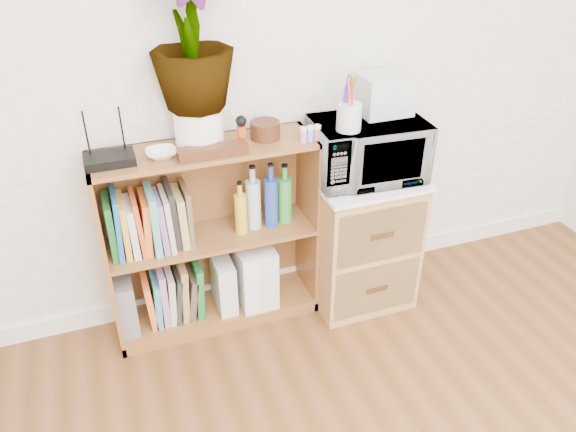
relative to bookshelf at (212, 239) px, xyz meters
name	(u,v)px	position (x,y,z in m)	size (l,w,h in m)	color
skirting_board	(273,278)	(0.35, 0.14, -0.42)	(4.00, 0.02, 0.10)	white
bookshelf	(212,239)	(0.00, 0.00, 0.00)	(1.00, 0.30, 0.95)	brown
wicker_unit	(359,239)	(0.75, -0.08, -0.12)	(0.50, 0.45, 0.70)	#9E7542
microwave	(367,149)	(0.75, -0.08, 0.39)	(0.51, 0.35, 0.28)	silver
pen_cup	(349,117)	(0.61, -0.15, 0.59)	(0.11, 0.11, 0.12)	silver
small_appliance	(384,94)	(0.85, -0.01, 0.62)	(0.23, 0.19, 0.18)	silver
router	(109,159)	(-0.40, -0.02, 0.49)	(0.20, 0.14, 0.04)	black
white_bowl	(161,153)	(-0.19, -0.03, 0.49)	(0.13, 0.13, 0.03)	white
plant_pot	(199,127)	(-0.01, 0.02, 0.56)	(0.21, 0.21, 0.18)	white
potted_plant	(191,34)	(-0.01, 0.02, 0.95)	(0.34, 0.34, 0.60)	#3A7A31
trinket_box	(213,151)	(0.02, -0.10, 0.50)	(0.29, 0.07, 0.05)	#3A1F10
kokeshi_doll	(242,136)	(0.16, -0.04, 0.52)	(0.04, 0.04, 0.09)	#B43716
wooden_bowl	(265,130)	(0.28, 0.01, 0.51)	(0.13, 0.13, 0.08)	#3A1C10
paint_jars	(310,135)	(0.46, -0.09, 0.50)	(0.12, 0.04, 0.06)	pink
file_box	(126,302)	(-0.44, 0.00, -0.26)	(0.09, 0.23, 0.29)	slate
magazine_holder_left	(223,282)	(0.04, -0.01, -0.27)	(0.09, 0.22, 0.28)	silver
magazine_holder_mid	(247,273)	(0.16, -0.01, -0.24)	(0.10, 0.26, 0.33)	white
magazine_holder_right	(261,270)	(0.24, -0.01, -0.24)	(0.10, 0.27, 0.33)	silver
cookbooks	(149,221)	(-0.28, 0.00, 0.16)	(0.37, 0.20, 0.30)	#1B6729
liquor_bottles	(264,198)	(0.26, 0.00, 0.18)	(0.29, 0.07, 0.32)	gold
lower_books	(174,293)	(-0.21, 0.00, -0.27)	(0.28, 0.19, 0.30)	orange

